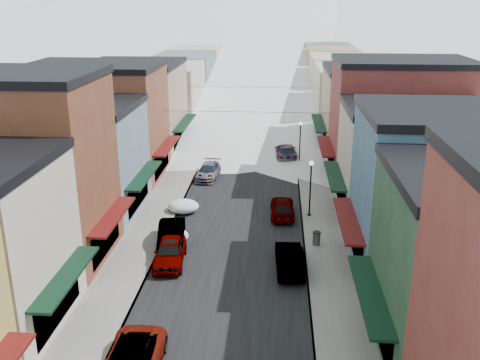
% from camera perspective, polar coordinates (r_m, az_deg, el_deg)
% --- Properties ---
extents(road, '(10.00, 160.00, 0.01)m').
position_cam_1_polar(road, '(72.94, 1.71, 5.66)').
color(road, black).
rests_on(road, ground).
extents(sidewalk_left, '(3.20, 160.00, 0.15)m').
position_cam_1_polar(sidewalk_left, '(73.49, -3.46, 5.79)').
color(sidewalk_left, gray).
rests_on(sidewalk_left, ground).
extents(sidewalk_right, '(3.20, 160.00, 0.15)m').
position_cam_1_polar(sidewalk_right, '(72.95, 6.92, 5.59)').
color(sidewalk_right, gray).
rests_on(sidewalk_right, ground).
extents(curb_left, '(0.10, 160.00, 0.15)m').
position_cam_1_polar(curb_left, '(73.31, -2.25, 5.77)').
color(curb_left, slate).
rests_on(curb_left, ground).
extents(curb_right, '(0.10, 160.00, 0.15)m').
position_cam_1_polar(curb_right, '(72.89, 5.70, 5.62)').
color(curb_right, slate).
rests_on(curb_right, ground).
extents(bldg_l_brick_near, '(12.30, 8.20, 12.50)m').
position_cam_1_polar(bldg_l_brick_near, '(37.09, -22.78, 1.05)').
color(bldg_l_brick_near, brown).
rests_on(bldg_l_brick_near, ground).
extents(bldg_l_grayblue, '(11.30, 9.20, 9.00)m').
position_cam_1_polar(bldg_l_grayblue, '(44.79, -17.21, 2.24)').
color(bldg_l_grayblue, gray).
rests_on(bldg_l_grayblue, ground).
extents(bldg_l_brick_far, '(13.30, 9.20, 11.00)m').
position_cam_1_polar(bldg_l_brick_far, '(53.07, -14.92, 6.09)').
color(bldg_l_brick_far, brown).
rests_on(bldg_l_brick_far, ground).
extents(bldg_l_tan, '(11.30, 11.20, 10.00)m').
position_cam_1_polar(bldg_l_tan, '(62.23, -11.09, 7.72)').
color(bldg_l_tan, tan).
rests_on(bldg_l_tan, ground).
extents(bldg_r_blue, '(11.30, 9.20, 10.50)m').
position_cam_1_polar(bldg_r_blue, '(35.43, 20.65, -1.20)').
color(bldg_r_blue, '#375C7E').
rests_on(bldg_r_blue, ground).
extents(bldg_r_cream, '(12.30, 9.20, 9.00)m').
position_cam_1_polar(bldg_r_cream, '(44.04, 18.06, 1.88)').
color(bldg_r_cream, '#B3A890').
rests_on(bldg_r_cream, ground).
extents(bldg_r_brick_far, '(13.30, 9.20, 11.50)m').
position_cam_1_polar(bldg_r_brick_far, '(52.34, 16.52, 6.05)').
color(bldg_r_brick_far, maroon).
rests_on(bldg_r_brick_far, ground).
extents(bldg_r_tan, '(11.30, 11.20, 9.50)m').
position_cam_1_polar(bldg_r_tan, '(61.97, 13.67, 7.26)').
color(bldg_r_tan, tan).
rests_on(bldg_r_tan, ground).
extents(distant_blocks, '(34.00, 55.00, 8.00)m').
position_cam_1_polar(distant_blocks, '(94.85, 2.36, 11.18)').
color(distant_blocks, gray).
rests_on(distant_blocks, ground).
extents(mountain_ridge, '(670.00, 340.00, 34.00)m').
position_cam_1_polar(mountain_ridge, '(289.01, -0.31, 18.42)').
color(mountain_ridge, silver).
rests_on(mountain_ridge, ground).
extents(overhead_cables, '(16.40, 15.04, 0.04)m').
position_cam_1_polar(overhead_cables, '(59.45, 1.23, 8.72)').
color(overhead_cables, black).
rests_on(overhead_cables, ground).
extents(car_silver_sedan, '(2.26, 4.91, 1.63)m').
position_cam_1_polar(car_silver_sedan, '(35.82, -7.48, -7.59)').
color(car_silver_sedan, '#AEB2B7').
rests_on(car_silver_sedan, ground).
extents(car_dark_hatch, '(2.44, 5.27, 1.67)m').
position_cam_1_polar(car_dark_hatch, '(38.00, -7.33, -5.93)').
color(car_dark_hatch, black).
rests_on(car_dark_hatch, ground).
extents(car_silver_wagon, '(2.24, 4.90, 1.39)m').
position_cam_1_polar(car_silver_wagon, '(52.03, -3.39, 0.95)').
color(car_silver_wagon, '#9D9FA5').
rests_on(car_silver_wagon, ground).
extents(car_green_sedan, '(1.94, 4.94, 1.60)m').
position_cam_1_polar(car_green_sedan, '(34.82, 5.30, -8.35)').
color(car_green_sedan, black).
rests_on(car_green_sedan, ground).
extents(car_gray_suv, '(1.99, 4.71, 1.59)m').
position_cam_1_polar(car_gray_suv, '(43.01, 4.55, -2.86)').
color(car_gray_suv, gray).
rests_on(car_gray_suv, ground).
extents(car_black_sedan, '(2.75, 5.82, 1.64)m').
position_cam_1_polar(car_black_sedan, '(58.33, 4.89, 3.03)').
color(car_black_sedan, black).
rests_on(car_black_sedan, ground).
extents(car_lane_silver, '(2.18, 4.48, 1.47)m').
position_cam_1_polar(car_lane_silver, '(63.63, -0.65, 4.37)').
color(car_lane_silver, '#9FA2A7').
rests_on(car_lane_silver, ground).
extents(car_lane_white, '(2.69, 5.59, 1.54)m').
position_cam_1_polar(car_lane_white, '(73.47, 2.54, 6.35)').
color(car_lane_white, silver).
rests_on(car_lane_white, ground).
extents(trash_can, '(0.57, 0.57, 0.97)m').
position_cam_1_polar(trash_can, '(38.18, 8.16, -6.16)').
color(trash_can, '#4F5154').
rests_on(trash_can, sidewalk_right).
extents(streetlamp_near, '(0.38, 0.38, 4.56)m').
position_cam_1_polar(streetlamp_near, '(42.26, 7.55, -0.14)').
color(streetlamp_near, black).
rests_on(streetlamp_near, sidewalk_right).
extents(streetlamp_far, '(0.38, 0.38, 4.62)m').
position_cam_1_polar(streetlamp_far, '(55.26, 6.43, 4.50)').
color(streetlamp_far, black).
rests_on(streetlamp_far, sidewalk_right).
extents(snow_pile_mid, '(2.13, 2.51, 0.90)m').
position_cam_1_polar(snow_pile_mid, '(39.01, -7.01, -5.89)').
color(snow_pile_mid, white).
rests_on(snow_pile_mid, ground).
extents(snow_pile_far, '(2.53, 2.76, 1.07)m').
position_cam_1_polar(snow_pile_far, '(44.01, -6.01, -2.79)').
color(snow_pile_far, white).
rests_on(snow_pile_far, ground).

